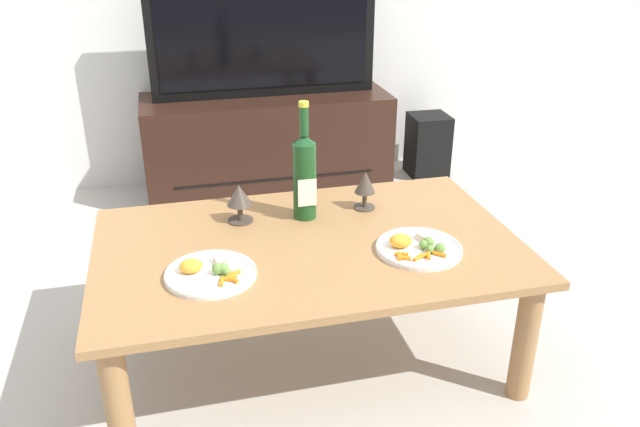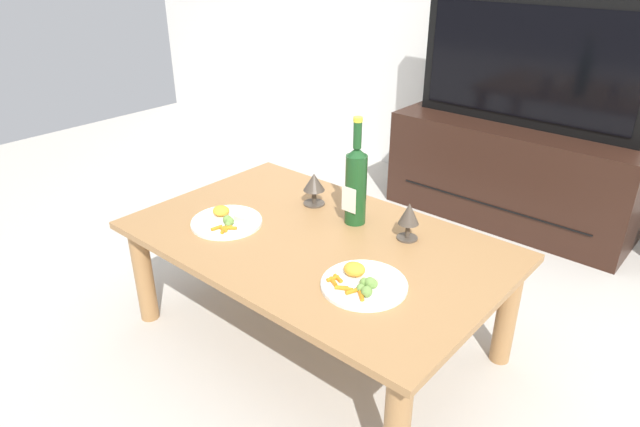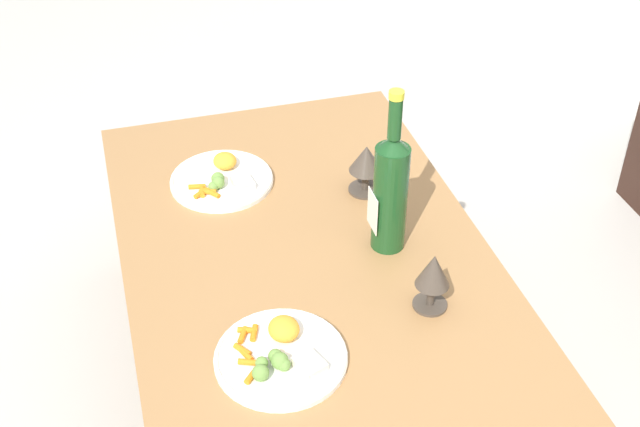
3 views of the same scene
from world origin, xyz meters
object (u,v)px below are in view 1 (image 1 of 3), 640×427
at_px(tv_stand, 268,145).
at_px(dinner_plate_left, 210,272).
at_px(dining_table, 308,260).
at_px(goblet_right, 365,184).
at_px(goblet_left, 239,197).
at_px(tv_screen, 263,32).
at_px(dinner_plate_right, 418,247).
at_px(wine_bottle, 304,173).
at_px(floor_speaker, 428,145).

relative_size(tv_stand, dinner_plate_left, 4.84).
height_order(dining_table, goblet_right, goblet_right).
bearing_deg(tv_stand, goblet_left, -103.47).
xyz_separation_m(dining_table, tv_stand, (0.11, 1.42, -0.11)).
height_order(tv_stand, tv_screen, tv_screen).
bearing_deg(dinner_plate_right, tv_stand, 97.14).
distance_m(dining_table, goblet_right, 0.35).
distance_m(tv_screen, goblet_left, 1.29).
bearing_deg(tv_screen, dinner_plate_right, -82.85).
bearing_deg(tv_stand, goblet_right, -83.83).
xyz_separation_m(tv_stand, dinner_plate_right, (0.19, -1.55, 0.18)).
height_order(wine_bottle, dinner_plate_right, wine_bottle).
distance_m(tv_stand, dinner_plate_right, 1.58).
bearing_deg(wine_bottle, dining_table, -99.68).
relative_size(dining_table, goblet_left, 10.08).
distance_m(floor_speaker, wine_bottle, 1.66).
height_order(dining_table, dinner_plate_left, dinner_plate_left).
xyz_separation_m(tv_stand, wine_bottle, (-0.08, -1.24, 0.32)).
distance_m(tv_stand, goblet_right, 1.25).
relative_size(tv_stand, goblet_left, 9.69).
distance_m(tv_stand, dinner_plate_left, 1.62).
relative_size(tv_stand, floor_speaker, 3.60).
bearing_deg(tv_screen, goblet_left, -103.50).
bearing_deg(dinner_plate_right, goblet_right, 100.68).
bearing_deg(tv_stand, tv_screen, -90.00).
xyz_separation_m(floor_speaker, dinner_plate_left, (-1.33, -1.58, 0.27)).
xyz_separation_m(dining_table, goblet_right, (0.24, 0.20, 0.15)).
distance_m(wine_bottle, goblet_left, 0.22).
height_order(tv_stand, goblet_right, goblet_right).
xyz_separation_m(goblet_left, goblet_right, (0.42, 0.00, 0.00)).
relative_size(wine_bottle, goblet_right, 2.92).
distance_m(tv_stand, tv_screen, 0.57).
bearing_deg(dinner_plate_left, floor_speaker, 49.97).
bearing_deg(tv_screen, wine_bottle, -93.71).
bearing_deg(dining_table, tv_screen, 85.51).
bearing_deg(dinner_plate_left, wine_bottle, 42.69).
height_order(tv_screen, floor_speaker, tv_screen).
distance_m(tv_screen, dinner_plate_right, 1.61).
bearing_deg(floor_speaker, dinner_plate_right, -112.71).
distance_m(tv_screen, goblet_right, 1.26).
bearing_deg(goblet_left, dinner_plate_left, -111.02).
distance_m(goblet_left, goblet_right, 0.42).
height_order(dining_table, wine_bottle, wine_bottle).
xyz_separation_m(wine_bottle, dinner_plate_left, (-0.34, -0.31, -0.14)).
height_order(dining_table, goblet_left, goblet_left).
relative_size(floor_speaker, wine_bottle, 0.88).
height_order(tv_stand, dinner_plate_right, tv_stand).
bearing_deg(dinner_plate_left, goblet_right, 30.96).
xyz_separation_m(goblet_left, dinner_plate_left, (-0.13, -0.33, -0.07)).
relative_size(dining_table, floor_speaker, 3.74).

